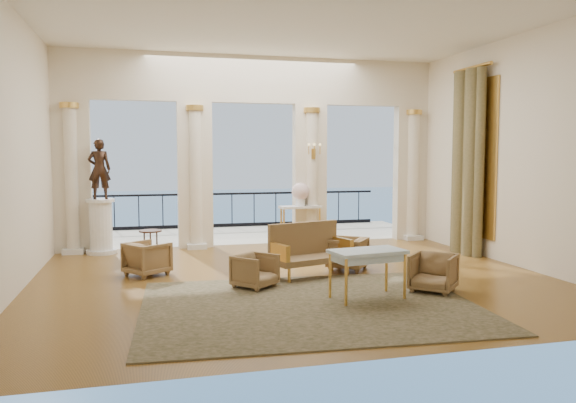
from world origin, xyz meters
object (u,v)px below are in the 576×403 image
object	(u,v)px
console_table	(300,213)
armchair_d	(147,257)
armchair_c	(347,252)
game_table	(368,255)
armchair_b	(433,271)
armchair_a	(255,269)
settee	(309,250)
pedestal	(101,227)
side_table	(150,235)
statue	(99,169)

from	to	relation	value
console_table	armchair_d	bearing A→B (deg)	-150.44
armchair_c	game_table	bearing A→B (deg)	25.79
armchair_b	console_table	world-z (taller)	console_table
armchair_d	console_table	distance (m)	4.48
armchair_a	settee	distance (m)	1.31
armchair_b	pedestal	size ratio (longest dim) A/B	0.56
settee	side_table	bearing A→B (deg)	132.39
game_table	pedestal	bearing A→B (deg)	120.63
armchair_c	side_table	distance (m)	3.85
armchair_c	game_table	xyz separation A→B (m)	(-0.48, -2.15, 0.34)
armchair_d	pedestal	bearing A→B (deg)	-15.51
armchair_c	settee	xyz separation A→B (m)	(-0.87, -0.35, 0.13)
console_table	side_table	world-z (taller)	console_table
armchair_c	armchair_d	bearing A→B (deg)	-58.16
console_table	side_table	xyz separation A→B (m)	(-3.54, -1.76, -0.18)
armchair_d	pedestal	distance (m)	2.75
pedestal	console_table	xyz separation A→B (m)	(4.58, 0.05, 0.21)
armchair_c	armchair_d	world-z (taller)	armchair_c
game_table	side_table	world-z (taller)	game_table
armchair_b	armchair_d	bearing A→B (deg)	-164.58
armchair_b	settee	xyz separation A→B (m)	(-1.59, 1.63, 0.13)
armchair_c	pedestal	size ratio (longest dim) A/B	0.57
armchair_a	console_table	world-z (taller)	console_table
armchair_d	statue	size ratio (longest dim) A/B	0.52
armchair_b	statue	bearing A→B (deg)	-178.71
armchair_b	pedestal	distance (m)	7.32
armchair_d	console_table	world-z (taller)	console_table
game_table	pedestal	distance (m)	6.62
pedestal	armchair_b	bearing A→B (deg)	-42.57
armchair_a	game_table	xyz separation A→B (m)	(1.50, -1.14, 0.37)
armchair_b	game_table	size ratio (longest dim) A/B	0.58
statue	game_table	bearing A→B (deg)	131.26
armchair_b	side_table	world-z (taller)	side_table
pedestal	statue	bearing A→B (deg)	-45.00
armchair_a	game_table	distance (m)	1.92
armchair_a	game_table	bearing A→B (deg)	-78.22
armchair_b	console_table	bearing A→B (deg)	143.03
armchair_b	settee	distance (m)	2.28
pedestal	statue	size ratio (longest dim) A/B	0.92
armchair_c	statue	world-z (taller)	statue
settee	game_table	xyz separation A→B (m)	(0.39, -1.80, 0.20)
game_table	console_table	size ratio (longest dim) A/B	1.14
armchair_b	statue	distance (m)	7.48
settee	pedestal	world-z (taller)	pedestal
armchair_c	console_table	distance (m)	3.06
armchair_a	armchair_d	world-z (taller)	armchair_d
armchair_c	side_table	bearing A→B (deg)	-71.03
game_table	settee	bearing A→B (deg)	93.69
settee	pedestal	distance (m)	5.05
pedestal	game_table	bearing A→B (deg)	-50.73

